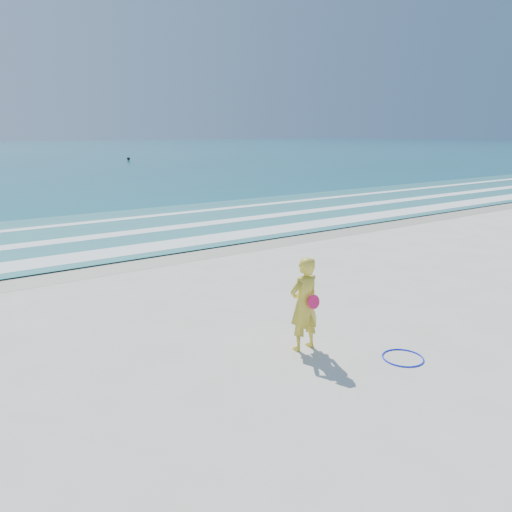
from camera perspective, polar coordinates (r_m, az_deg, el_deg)
ground at (r=9.66m, az=10.91°, el=-11.09°), size 400.00×400.00×0.00m
wet_sand at (r=16.79m, az=-11.63°, el=-0.19°), size 400.00×2.40×0.00m
shallow at (r=21.36m, az=-17.06°, el=2.65°), size 400.00×10.00×0.01m
foam_near at (r=17.95m, az=-13.31°, el=0.81°), size 400.00×1.40×0.01m
foam_mid at (r=20.61m, az=-16.36°, el=2.32°), size 400.00×0.90×0.01m
foam_far at (r=23.71m, az=-18.99°, el=3.61°), size 400.00×0.60×0.01m
hoop at (r=9.75m, az=16.44°, el=-11.09°), size 0.86×0.86×0.03m
buoy at (r=73.04m, az=-14.37°, el=10.73°), size 0.45×0.45×0.45m
woman at (r=9.46m, az=5.51°, el=-5.48°), size 0.68×0.46×1.82m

